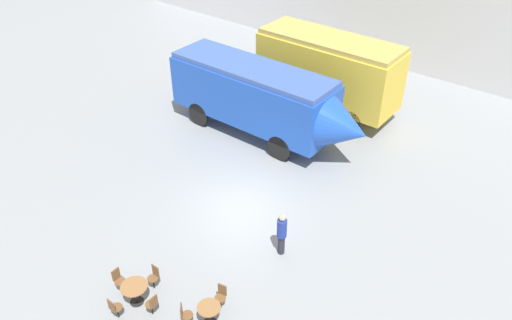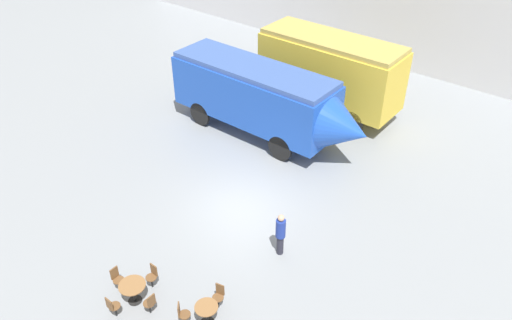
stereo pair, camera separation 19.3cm
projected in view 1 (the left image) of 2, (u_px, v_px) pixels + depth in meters
name	position (u px, v px, depth m)	size (l,w,h in m)	color
ground_plane	(242.00, 206.00, 19.42)	(80.00, 80.00, 0.00)	gray
passenger_coach_vintage	(328.00, 68.00, 24.46)	(7.05, 2.54, 3.86)	gold
streamlined_locomotive	(265.00, 98.00, 22.47)	(9.82, 2.46, 3.37)	blue
cafe_table_near	(135.00, 290.00, 15.31)	(0.84, 0.84, 0.73)	black
cafe_table_far	(209.00, 312.00, 14.67)	(0.71, 0.71, 0.74)	black
cafe_chair_0	(154.00, 275.00, 15.85)	(0.36, 0.36, 0.87)	black
cafe_chair_1	(118.00, 279.00, 15.74)	(0.36, 0.36, 0.87)	black
cafe_chair_2	(114.00, 307.00, 14.83)	(0.36, 0.36, 0.87)	black
cafe_chair_3	(152.00, 304.00, 14.94)	(0.36, 0.36, 0.87)	black
cafe_chair_7	(185.00, 314.00, 14.64)	(0.40, 0.40, 0.87)	black
cafe_chair_9	(221.00, 295.00, 15.22)	(0.36, 0.38, 0.87)	black
visitor_person	(282.00, 233.00, 16.85)	(0.34, 0.34, 1.72)	#262633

